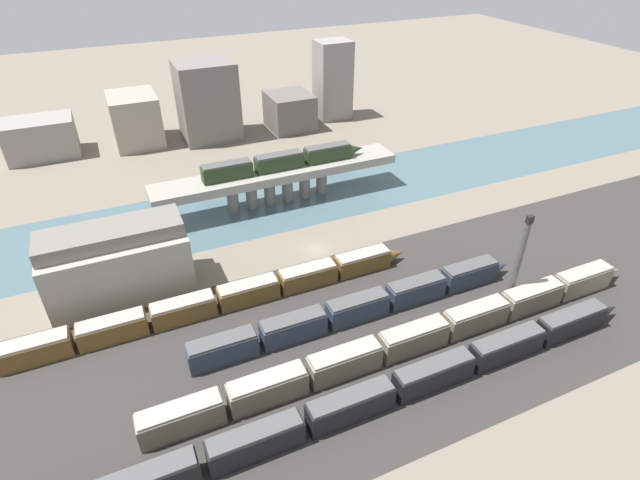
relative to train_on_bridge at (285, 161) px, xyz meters
name	(u,v)px	position (x,y,z in m)	size (l,w,h in m)	color
ground_plane	(316,249)	(-1.85, -20.63, -9.58)	(400.00, 400.00, 0.00)	#756B5B
railbed_yard	(379,329)	(-1.85, -44.63, -9.58)	(280.00, 42.00, 0.01)	#33302D
river_water	(279,202)	(-1.85, 0.00, -9.58)	(320.00, 24.84, 0.01)	#47606B
bridge	(278,177)	(-1.85, 0.00, -3.45)	(54.09, 7.84, 7.90)	gray
train_on_bridge	(285,161)	(0.00, 0.00, 0.00)	(36.69, 2.97, 3.46)	#23381E
train_yard_near	(314,420)	(-18.18, -56.98, -7.58)	(102.96, 2.75, 4.07)	black
train_yard_mid	(420,336)	(1.77, -50.15, -7.54)	(81.34, 3.00, 4.14)	gray
train_yard_far	(364,306)	(-2.61, -40.89, -7.59)	(56.66, 2.99, 4.06)	#2D384C
train_yard_outer	(225,299)	(-22.11, -29.89, -7.79)	(66.36, 3.14, 3.67)	brown
warehouse_building	(118,263)	(-36.57, -19.44, -3.37)	(22.35, 10.55, 13.08)	#9E998E
signal_tower	(518,263)	(20.52, -47.96, -1.28)	(1.00, 0.91, 16.79)	#4C4C51
city_block_far_left	(41,138)	(-49.43, 48.57, -4.61)	(17.06, 11.18, 9.96)	gray
city_block_left	(136,119)	(-25.55, 47.69, -2.82)	(12.33, 15.23, 13.53)	gray
city_block_center	(207,101)	(-6.28, 43.55, 0.95)	(15.34, 13.44, 21.08)	slate
city_block_right	(290,111)	(16.92, 41.38, -4.49)	(12.24, 13.34, 10.20)	#605B56
city_block_far_right	(333,80)	(32.44, 44.83, 1.86)	(10.06, 8.29, 22.88)	gray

